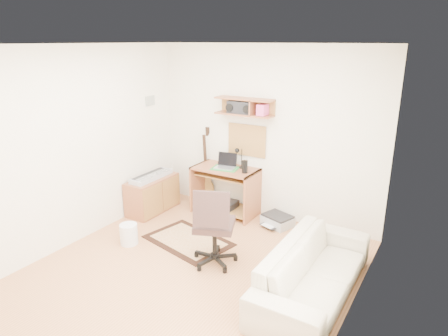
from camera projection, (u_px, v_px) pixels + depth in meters
The scene contains 22 objects.
floor at pixel (189, 274), 4.74m from camera, with size 3.60×4.00×0.01m, color tan.
ceiling at pixel (182, 44), 3.94m from camera, with size 3.60×4.00×0.01m, color white.
back_wall at pixel (266, 134), 5.97m from camera, with size 3.60×0.01×2.60m, color white.
left_wall at pixel (75, 147), 5.23m from camera, with size 0.01×4.00×2.60m, color white.
right_wall at pixel (355, 203), 3.45m from camera, with size 0.01×4.00×2.60m, color white.
wall_shelf at pixel (244, 107), 5.89m from camera, with size 0.90×0.25×0.26m, color #A05C38.
cork_board at pixel (247, 140), 6.14m from camera, with size 0.64×0.03×0.49m, color tan.
wall_photo at pixel (150, 101), 6.31m from camera, with size 0.02×0.20×0.15m, color #4C8CBF.
desk at pixel (225, 191), 6.29m from camera, with size 1.00×0.55×0.75m, color #A05C38, non-canonical shape.
laptop at pixel (225, 161), 6.12m from camera, with size 0.30×0.30×0.23m, color silver, non-canonical shape.
speaker at pixel (245, 167), 5.93m from camera, with size 0.09×0.09×0.19m, color black.
desk_lamp at pixel (242, 158), 6.14m from camera, with size 0.11×0.11×0.32m, color black, non-canonical shape.
pencil_cup at pixel (245, 166), 6.10m from camera, with size 0.07×0.07×0.09m, color #3764A7.
boombox at pixel (241, 108), 5.92m from camera, with size 0.39×0.18×0.20m, color black.
rug at pixel (188, 240), 5.50m from camera, with size 1.14×0.76×0.02m, color beige.
task_chair at pixel (215, 225), 4.82m from camera, with size 0.53×0.53×1.03m, color #35231F, non-canonical shape.
cabinet at pixel (153, 194), 6.41m from camera, with size 0.40×0.90×0.55m, color #A05C38.
music_keyboard at pixel (151, 176), 6.31m from camera, with size 0.24×0.78×0.07m, color #B2B5BA.
guitar at pixel (204, 167), 6.56m from camera, with size 0.35×0.22×1.30m, color #AB7A34, non-canonical shape.
waste_basket at pixel (129, 234), 5.39m from camera, with size 0.24×0.24×0.28m, color white.
printer at pixel (278, 220), 5.94m from camera, with size 0.42×0.33×0.16m, color #A5A8AA.
sofa at pixel (314, 263), 4.25m from camera, with size 1.94×0.57×0.76m, color beige.
Camera 1 is at (2.49, -3.32, 2.64)m, focal length 32.05 mm.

